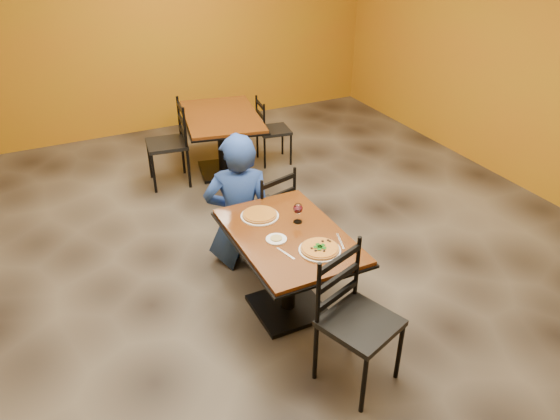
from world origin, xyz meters
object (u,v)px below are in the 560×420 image
plate_far (260,216)px  pizza_far (260,214)px  chair_main_far (265,212)px  plate_main (320,250)px  chair_main_near (360,324)px  wine_glass (298,212)px  table_main (288,254)px  table_second (222,130)px  pizza_main (320,248)px  chair_second_left (167,144)px  chair_second_right (274,131)px  side_plate (276,239)px  diner (239,200)px

plate_far → pizza_far: size_ratio=1.11×
chair_main_far → plate_main: (-0.08, -1.13, 0.29)m
chair_main_near → wine_glass: size_ratio=5.62×
table_main → table_second: (0.46, 2.69, 0.00)m
pizza_far → plate_main: bearing=-72.9°
plate_main → pizza_main: pizza_main is taller
table_main → chair_main_near: (0.10, -0.87, -0.05)m
table_main → plate_main: bearing=-71.7°
table_second → plate_far: 2.43m
table_second → chair_second_left: bearing=-180.0°
chair_main_near → chair_main_far: 1.70m
chair_main_near → pizza_far: chair_main_near is taller
table_main → chair_second_right: bearing=66.8°
pizza_main → pizza_far: size_ratio=1.01×
table_second → wine_glass: size_ratio=8.09×
chair_main_far → plate_far: bearing=46.0°
chair_main_near → side_plate: 0.90m
pizza_main → plate_far: 0.66m
table_main → plate_main: (0.10, -0.30, 0.20)m
table_second → chair_second_left: (-0.69, -0.00, -0.06)m
table_main → chair_second_left: 2.70m
table_main → table_second: bearing=80.3°
pizza_far → side_plate: pizza_far is taller
table_second → pizza_far: 2.43m
chair_second_right → plate_main: 3.19m
pizza_main → table_main: bearing=108.3°
plate_main → pizza_far: size_ratio=1.11×
pizza_far → plate_far: bearing=135.0°
pizza_main → plate_far: pizza_main is taller
wine_glass → side_plate: bearing=-149.6°
plate_main → pizza_far: bearing=107.1°
table_main → table_second: same height
chair_main_near → table_second: bearing=64.6°
side_plate → pizza_main: bearing=-50.8°
chair_main_near → pizza_far: 1.24m
pizza_main → plate_far: (-0.19, 0.63, -0.02)m
chair_main_far → chair_second_right: 2.10m
table_main → chair_second_right: size_ratio=1.44×
pizza_main → pizza_far: bearing=107.1°
plate_main → pizza_main: size_ratio=1.09×
chair_second_right → plate_far: (-1.25, -2.36, 0.33)m
diner → pizza_far: diner is taller
table_second → chair_main_near: size_ratio=1.44×
table_main → chair_main_far: bearing=77.8°
plate_main → side_plate: size_ratio=1.94×
table_second → pizza_far: (-0.55, -2.36, 0.21)m
chair_main_near → diner: diner is taller
plate_main → wine_glass: (0.04, 0.43, 0.08)m
chair_main_far → diner: bearing=-22.0°
chair_second_right → pizza_far: size_ratio=3.04×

